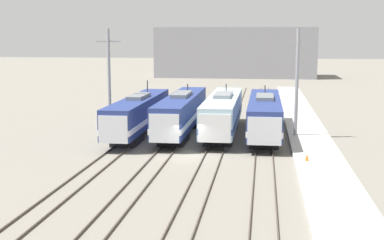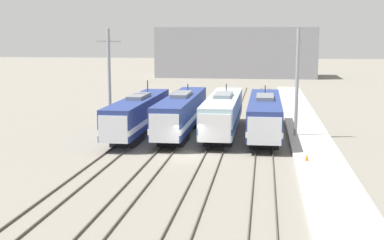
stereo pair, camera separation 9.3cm
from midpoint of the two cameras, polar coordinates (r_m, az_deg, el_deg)
ground_plane at (r=44.72m, az=-0.53°, el=-3.88°), size 400.00×400.00×0.00m
rail_pair_far_left at (r=46.01m, az=-8.36°, el=-3.51°), size 1.51×120.00×0.15m
rail_pair_center_left at (r=45.04m, az=-3.19°, el=-3.70°), size 1.51×120.00×0.15m
rail_pair_center_right at (r=44.46m, az=2.17°, el=-3.86°), size 1.51×120.00×0.15m
rail_pair_far_right at (r=44.26m, az=7.62°, el=-3.99°), size 1.51×120.00×0.15m
locomotive_far_left at (r=53.95m, az=-5.86°, el=0.57°), size 2.78×18.97×5.18m
locomotive_center_left at (r=54.28m, az=-1.24°, el=0.73°), size 2.86×19.71×4.73m
locomotive_center_right at (r=54.28m, az=3.24°, el=0.70°), size 3.06×19.14×4.78m
locomotive_far_right at (r=53.61m, az=7.70°, el=0.48°), size 3.11×19.36×4.70m
catenary_tower_left at (r=54.92m, az=-8.88°, el=4.26°), size 2.47×0.34×10.67m
catenary_tower_right at (r=52.75m, az=11.08°, el=4.01°), size 2.47×0.34×10.67m
platform at (r=44.47m, az=13.26°, el=-3.97°), size 4.00×120.00×0.33m
traffic_cone at (r=42.54m, az=12.10°, el=-3.90°), size 0.31×0.31×0.56m
depot_building at (r=133.42m, az=4.67°, el=7.22°), size 38.37×14.73×12.01m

